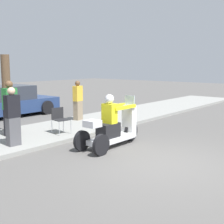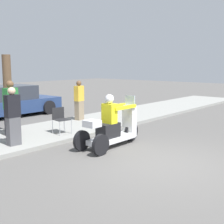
# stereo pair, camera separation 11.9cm
# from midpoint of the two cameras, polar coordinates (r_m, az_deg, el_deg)

# --- Properties ---
(ground_plane) EXTENTS (60.00, 60.00, 0.00)m
(ground_plane) POSITION_cam_midpoint_polar(r_m,az_deg,el_deg) (7.59, 9.76, -9.31)
(ground_plane) COLOR #565451
(sidewalk_strip) EXTENTS (28.00, 2.80, 0.12)m
(sidewalk_strip) POSITION_cam_midpoint_polar(r_m,az_deg,el_deg) (10.58, -12.25, -3.83)
(sidewalk_strip) COLOR gray
(sidewalk_strip) RESTS_ON ground
(motorcycle_trike) EXTENTS (2.34, 0.79, 1.51)m
(motorcycle_trike) POSITION_cam_midpoint_polar(r_m,az_deg,el_deg) (8.86, 0.46, -2.94)
(motorcycle_trike) COLOR black
(motorcycle_trike) RESTS_ON ground
(spectator_with_child) EXTENTS (0.39, 0.25, 1.60)m
(spectator_with_child) POSITION_cam_midpoint_polar(r_m,az_deg,el_deg) (8.90, -17.32, -0.96)
(spectator_with_child) COLOR #515156
(spectator_with_child) RESTS_ON sidewalk_strip
(spectator_far_back) EXTENTS (0.40, 0.27, 1.56)m
(spectator_far_back) POSITION_cam_midpoint_polar(r_m,az_deg,el_deg) (12.43, -5.76, 2.01)
(spectator_far_back) COLOR gray
(spectator_far_back) RESTS_ON sidewalk_strip
(spectator_near_curb) EXTENTS (0.42, 0.28, 1.71)m
(spectator_near_curb) POSITION_cam_midpoint_polar(r_m,az_deg,el_deg) (10.14, -17.64, 0.49)
(spectator_near_curb) COLOR black
(spectator_near_curb) RESTS_ON sidewalk_strip
(folding_chair_set_back) EXTENTS (0.53, 0.53, 0.82)m
(folding_chair_set_back) POSITION_cam_midpoint_polar(r_m,az_deg,el_deg) (10.17, -9.13, -1.00)
(folding_chair_set_back) COLOR #A5A8AD
(folding_chair_set_back) RESTS_ON sidewalk_strip
(parked_car_lot_right) EXTENTS (4.51, 2.03, 1.37)m
(parked_car_lot_right) POSITION_cam_midpoint_polar(r_m,az_deg,el_deg) (14.64, -18.25, 1.79)
(parked_car_lot_right) COLOR navy
(parked_car_lot_right) RESTS_ON ground
(tree_trunk) EXTENTS (0.28, 0.28, 2.52)m
(tree_trunk) POSITION_cam_midpoint_polar(r_m,az_deg,el_deg) (11.02, -18.21, 3.39)
(tree_trunk) COLOR brown
(tree_trunk) RESTS_ON sidewalk_strip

